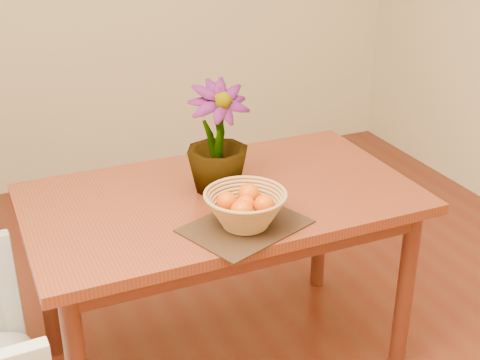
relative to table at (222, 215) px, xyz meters
name	(u,v)px	position (x,y,z in m)	size (l,w,h in m)	color
table	(222,215)	(0.00, 0.00, 0.00)	(1.40, 0.80, 0.75)	maroon
placemat	(245,226)	(-0.02, -0.26, 0.09)	(0.38, 0.28, 0.01)	#311C12
wicker_basket	(245,211)	(-0.02, -0.26, 0.15)	(0.27, 0.27, 0.11)	tan
orange_pile	(245,203)	(-0.02, -0.26, 0.18)	(0.17, 0.18, 0.07)	#F36303
potted_plant	(218,139)	(0.00, 0.04, 0.29)	(0.23, 0.23, 0.40)	#1C4413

